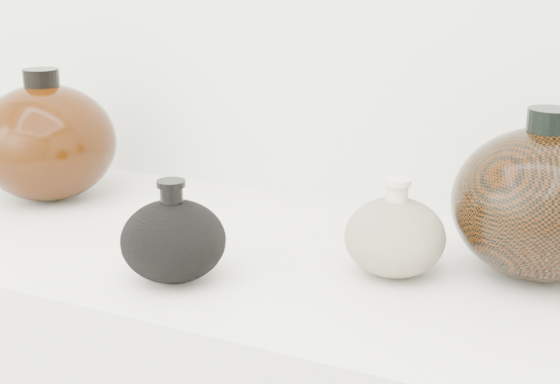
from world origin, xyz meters
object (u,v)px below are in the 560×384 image
at_px(cream_gourd_vase, 395,236).
at_px(left_round_pot, 47,142).
at_px(black_gourd_vase, 173,240).
at_px(right_round_pot, 542,203).

distance_m(cream_gourd_vase, left_round_pot, 0.61).
relative_size(black_gourd_vase, cream_gourd_vase, 0.80).
relative_size(cream_gourd_vase, left_round_pot, 0.56).
bearing_deg(left_round_pot, cream_gourd_vase, -5.76).
xyz_separation_m(black_gourd_vase, cream_gourd_vase, (0.24, 0.13, -0.00)).
distance_m(black_gourd_vase, left_round_pot, 0.42).
height_order(black_gourd_vase, right_round_pot, right_round_pot).
relative_size(left_round_pot, right_round_pot, 1.04).
relative_size(black_gourd_vase, right_round_pot, 0.47).
distance_m(left_round_pot, right_round_pot, 0.77).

